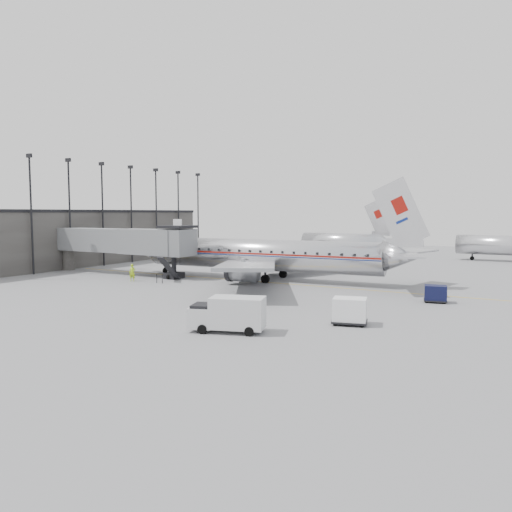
{
  "coord_description": "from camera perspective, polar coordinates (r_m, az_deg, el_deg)",
  "views": [
    {
      "loc": [
        28.1,
        -43.51,
        7.89
      ],
      "look_at": [
        2.06,
        3.39,
        3.2
      ],
      "focal_mm": 35.0,
      "sensor_mm": 36.0,
      "label": 1
    }
  ],
  "objects": [
    {
      "name": "baggage_cart_navy",
      "position": [
        46.62,
        19.83,
        -4.04
      ],
      "size": [
        2.17,
        1.81,
        1.51
      ],
      "rotation": [
        0.0,
        0.0,
        0.19
      ],
      "color": "black",
      "rests_on": "ground"
    },
    {
      "name": "floodlight_masts",
      "position": [
        79.28,
        -15.56,
        5.16
      ],
      "size": [
        0.9,
        42.25,
        15.25
      ],
      "color": "black",
      "rests_on": "ground"
    },
    {
      "name": "ground",
      "position": [
        52.39,
        -3.78,
        -3.68
      ],
      "size": [
        160.0,
        160.0,
        0.0
      ],
      "primitive_type": "plane",
      "color": "slate",
      "rests_on": "ground"
    },
    {
      "name": "airliner",
      "position": [
        58.52,
        1.04,
        0.13
      ],
      "size": [
        36.79,
        34.04,
        11.63
      ],
      "rotation": [
        0.0,
        0.0,
        0.05
      ],
      "color": "silver",
      "rests_on": "ground"
    },
    {
      "name": "apron_line",
      "position": [
        56.07,
        2.14,
        -3.09
      ],
      "size": [
        60.0,
        0.15,
        0.01
      ],
      "primitive_type": "cube",
      "rotation": [
        0.0,
        0.0,
        1.57
      ],
      "color": "gold",
      "rests_on": "ground"
    },
    {
      "name": "baggage_cart_white",
      "position": [
        35.95,
        10.66,
        -6.13
      ],
      "size": [
        2.77,
        2.35,
        1.89
      ],
      "rotation": [
        0.0,
        0.0,
        0.24
      ],
      "color": "white",
      "rests_on": "ground"
    },
    {
      "name": "service_van",
      "position": [
        33.2,
        -3.22,
        -6.58
      ],
      "size": [
        5.33,
        3.34,
        2.35
      ],
      "rotation": [
        0.0,
        0.0,
        0.31
      ],
      "color": "silver",
      "rests_on": "ground"
    },
    {
      "name": "distant_aircraft_near",
      "position": [
        90.73,
        9.76,
        1.67
      ],
      "size": [
        16.39,
        3.2,
        10.26
      ],
      "color": "silver",
      "rests_on": "ground"
    },
    {
      "name": "jet_bridge",
      "position": [
        65.14,
        -14.44,
        1.57
      ],
      "size": [
        21.0,
        6.2,
        7.1
      ],
      "color": "slate",
      "rests_on": "ground"
    },
    {
      "name": "ramp_worker",
      "position": [
        59.11,
        -13.96,
        -1.86
      ],
      "size": [
        0.85,
        0.73,
        1.98
      ],
      "primitive_type": "imported",
      "rotation": [
        0.0,
        0.0,
        0.43
      ],
      "color": "#A0CC18",
      "rests_on": "ground"
    },
    {
      "name": "terminal",
      "position": [
        82.07,
        -20.2,
        1.97
      ],
      "size": [
        12.0,
        46.0,
        8.0
      ],
      "primitive_type": "cube",
      "color": "#363331",
      "rests_on": "ground"
    },
    {
      "name": "distant_aircraft_mid",
      "position": [
        89.74,
        26.51,
        1.18
      ],
      "size": [
        16.39,
        3.2,
        10.26
      ],
      "color": "silver",
      "rests_on": "ground"
    }
  ]
}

